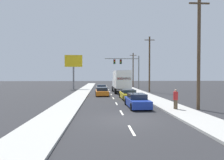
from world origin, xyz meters
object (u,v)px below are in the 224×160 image
Objects in this scene: car_white at (101,88)px; car_orange at (102,92)px; car_yellow at (128,95)px; utility_pole_mid at (149,64)px; traffic_signal_mast at (125,65)px; box_truck at (121,80)px; utility_pole_far at (133,69)px; roadside_billboard at (74,65)px; utility_pole_near at (199,52)px; car_blue at (137,101)px; pedestrian_near_corner at (176,99)px.

car_white is 0.95× the size of car_orange.
utility_pole_mid is at bearing 62.44° from car_yellow.
utility_pole_mid is (3.58, -6.50, -0.16)m from traffic_signal_mast.
box_truck is 1.10× the size of traffic_signal_mast.
utility_pole_far is at bearing 79.15° from car_yellow.
utility_pole_far is at bearing 74.02° from box_truck.
box_truck is at bearing -167.07° from utility_pole_mid.
box_truck is 13.62m from roadside_billboard.
roadside_billboard is (-14.34, 26.15, 0.20)m from utility_pole_near.
utility_pole_far reaches higher than roadside_billboard.
car_yellow is 0.64× the size of traffic_signal_mast.
traffic_signal_mast is (4.98, 11.89, 4.69)m from car_orange.
utility_pole_mid is 16.72m from utility_pole_far.
roadside_billboard is at bearing 134.75° from box_truck.
car_white is 0.59× the size of traffic_signal_mast.
car_orange is 11.08m from utility_pole_mid.
car_orange is 5.54m from box_truck.
box_truck reaches higher than car_orange.
car_blue is 23.50m from traffic_signal_mast.
traffic_signal_mast is 7.42m from utility_pole_mid.
car_white is at bearing 166.43° from utility_pole_mid.
box_truck is at bearing -44.67° from car_white.
car_blue is 0.50× the size of utility_pole_far.
traffic_signal_mast reaches higher than box_truck.
car_yellow is 1.07× the size of car_blue.
box_truck reaches higher than car_blue.
car_orange is 0.62× the size of roadside_billboard.
utility_pole_far is at bearing 81.03° from car_blue.
car_yellow is 27.59m from utility_pole_far.
traffic_signal_mast is at bearing -108.65° from utility_pole_far.
utility_pole_mid is 1.11× the size of utility_pole_far.
car_blue is 6.93m from utility_pole_near.
utility_pole_near reaches higher than car_white.
utility_pole_near reaches higher than roadside_billboard.
car_yellow reaches higher than car_orange.
car_blue is at bearing -69.48° from roadside_billboard.
roadside_billboard reaches higher than traffic_signal_mast.
car_blue is at bearing -94.46° from traffic_signal_mast.
car_yellow is 0.53× the size of utility_pole_far.
car_yellow is 0.64× the size of roadside_billboard.
car_yellow is 8.70m from pedestrian_near_corner.
utility_pole_mid is at bearing 71.95° from car_blue.
traffic_signal_mast is 25.20m from pedestrian_near_corner.
utility_pole_far is (8.42, 22.10, 4.05)m from car_orange.
utility_pole_mid is (5.27, 10.09, 4.53)m from car_yellow.
utility_pole_near is (5.01, -7.84, 4.45)m from car_yellow.
box_truck is 17.37m from pedestrian_near_corner.
box_truck is 0.90× the size of utility_pole_far.
car_orange is at bearing 123.47° from utility_pole_near.
box_truck is (3.32, -3.28, 1.56)m from car_white.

